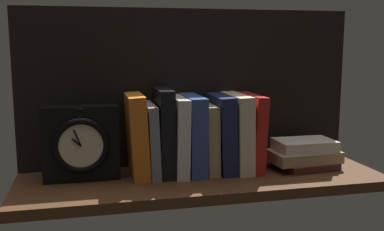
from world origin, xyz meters
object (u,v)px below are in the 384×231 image
at_px(book_white_catcher, 178,135).
at_px(book_navy_bierce, 221,133).
at_px(book_gray_chess, 151,140).
at_px(book_stack_side, 304,154).
at_px(book_blue_modern, 193,134).
at_px(book_orange_pandolfini, 137,136).
at_px(framed_clock, 81,143).
at_px(book_red_requiem, 251,132).
at_px(book_tan_shortstories, 207,138).
at_px(book_black_skeptic, 164,132).
at_px(book_cream_twain, 237,132).

bearing_deg(book_white_catcher, book_navy_bierce, -0.00).
distance_m(book_gray_chess, book_stack_side, 0.41).
relative_size(book_gray_chess, book_blue_modern, 0.91).
distance_m(book_orange_pandolfini, framed_clock, 0.14).
bearing_deg(book_gray_chess, book_red_requiem, 0.00).
bearing_deg(book_stack_side, framed_clock, 177.64).
xyz_separation_m(book_gray_chess, book_white_catcher, (0.07, 0.00, 0.01)).
bearing_deg(book_tan_shortstories, book_black_skeptic, 180.00).
bearing_deg(book_black_skeptic, book_red_requiem, 0.00).
xyz_separation_m(book_navy_bierce, book_cream_twain, (0.04, 0.00, 0.00)).
distance_m(book_tan_shortstories, framed_clock, 0.32).
distance_m(book_red_requiem, framed_clock, 0.43).
distance_m(book_gray_chess, book_white_catcher, 0.07).
distance_m(book_orange_pandolfini, book_black_skeptic, 0.07).
bearing_deg(book_gray_chess, book_black_skeptic, 0.00).
relative_size(book_orange_pandolfini, book_red_requiem, 1.04).
bearing_deg(book_tan_shortstories, book_cream_twain, 0.00).
bearing_deg(book_red_requiem, book_black_skeptic, 180.00).
bearing_deg(book_white_catcher, book_gray_chess, -180.00).
bearing_deg(book_black_skeptic, book_stack_side, -4.63).
height_order(book_black_skeptic, book_cream_twain, book_black_skeptic).
bearing_deg(book_stack_side, book_gray_chess, 175.74).
height_order(book_blue_modern, book_stack_side, book_blue_modern).
bearing_deg(framed_clock, book_gray_chess, 2.19).
height_order(book_black_skeptic, book_tan_shortstories, book_black_skeptic).
bearing_deg(book_red_requiem, book_blue_modern, 180.00).
bearing_deg(book_stack_side, book_navy_bierce, 172.23).
bearing_deg(book_navy_bierce, book_orange_pandolfini, 180.00).
distance_m(book_gray_chess, book_red_requiem, 0.26).
bearing_deg(book_black_skeptic, framed_clock, -178.16).
bearing_deg(book_tan_shortstories, book_red_requiem, 0.00).
bearing_deg(book_red_requiem, book_stack_side, -12.09).
relative_size(book_navy_bierce, book_cream_twain, 0.99).
relative_size(book_blue_modern, framed_clock, 1.09).
height_order(book_gray_chess, book_cream_twain, book_cream_twain).
relative_size(book_white_catcher, book_red_requiem, 0.99).
bearing_deg(book_orange_pandolfini, book_gray_chess, 0.00).
height_order(book_red_requiem, book_stack_side, book_red_requiem).
xyz_separation_m(book_gray_chess, framed_clock, (-0.17, -0.01, 0.00)).
bearing_deg(book_tan_shortstories, book_orange_pandolfini, 180.00).
xyz_separation_m(book_blue_modern, book_navy_bierce, (0.08, 0.00, -0.00)).
relative_size(book_blue_modern, book_cream_twain, 1.00).
height_order(book_orange_pandolfini, book_cream_twain, book_orange_pandolfini).
xyz_separation_m(book_blue_modern, book_tan_shortstories, (0.04, 0.00, -0.01)).
height_order(book_gray_chess, framed_clock, same).
height_order(book_black_skeptic, book_stack_side, book_black_skeptic).
distance_m(book_orange_pandolfini, book_white_catcher, 0.10).
height_order(book_tan_shortstories, framed_clock, framed_clock).
bearing_deg(book_cream_twain, book_tan_shortstories, 180.00).
height_order(book_tan_shortstories, book_red_requiem, book_red_requiem).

